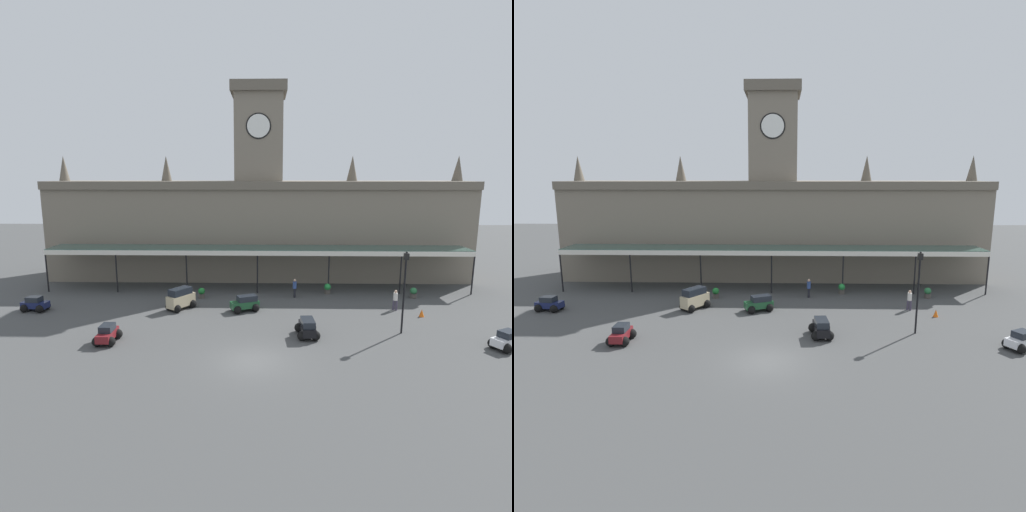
# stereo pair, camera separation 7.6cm
# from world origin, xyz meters

# --- Properties ---
(ground_plane) EXTENTS (140.00, 140.00, 0.00)m
(ground_plane) POSITION_xyz_m (0.00, 0.00, 0.00)
(ground_plane) COLOR #444545
(station_building) EXTENTS (43.14, 6.92, 19.70)m
(station_building) POSITION_xyz_m (0.00, 21.45, 5.85)
(station_building) COLOR slate
(station_building) RESTS_ON ground
(entrance_canopy) EXTENTS (39.46, 3.26, 4.08)m
(entrance_canopy) POSITION_xyz_m (-0.00, 15.77, 3.93)
(entrance_canopy) COLOR #38564C
(entrance_canopy) RESTS_ON ground
(car_beige_van) EXTENTS (2.41, 2.57, 1.77)m
(car_beige_van) POSITION_xyz_m (-6.16, 9.64, 0.81)
(car_beige_van) COLOR tan
(car_beige_van) RESTS_ON ground
(car_white_sedan) EXTENTS (2.24, 2.04, 1.19)m
(car_white_sedan) POSITION_xyz_m (15.97, 2.17, 0.50)
(car_white_sedan) COLOR silver
(car_white_sedan) RESTS_ON ground
(car_navy_sedan) EXTENTS (2.13, 1.65, 1.19)m
(car_navy_sedan) POSITION_xyz_m (-17.82, 8.89, 0.50)
(car_navy_sedan) COLOR #19214C
(car_navy_sedan) RESTS_ON ground
(car_maroon_sedan) EXTENTS (1.53, 2.05, 1.19)m
(car_maroon_sedan) POSITION_xyz_m (-9.57, 2.62, 0.50)
(car_maroon_sedan) COLOR maroon
(car_maroon_sedan) RESTS_ON ground
(car_black_estate) EXTENTS (1.63, 2.30, 1.27)m
(car_black_estate) POSITION_xyz_m (3.59, 3.95, 0.56)
(car_black_estate) COLOR black
(car_black_estate) RESTS_ON ground
(car_green_estate) EXTENTS (2.42, 2.08, 1.27)m
(car_green_estate) POSITION_xyz_m (-0.88, 9.25, 0.56)
(car_green_estate) COLOR #1E512D
(car_green_estate) RESTS_ON ground
(pedestrian_near_entrance) EXTENTS (0.34, 0.39, 1.67)m
(pedestrian_near_entrance) POSITION_xyz_m (3.36, 13.24, 0.91)
(pedestrian_near_entrance) COLOR black
(pedestrian_near_entrance) RESTS_ON ground
(pedestrian_beside_cars) EXTENTS (0.36, 0.34, 1.67)m
(pedestrian_beside_cars) POSITION_xyz_m (11.27, 9.78, 0.91)
(pedestrian_beside_cars) COLOR #3F384C
(pedestrian_beside_cars) RESTS_ON ground
(victorian_lamppost) EXTENTS (0.30, 0.30, 5.76)m
(victorian_lamppost) POSITION_xyz_m (10.18, 4.69, 3.52)
(victorian_lamppost) COLOR black
(victorian_lamppost) RESTS_ON ground
(traffic_cone) EXTENTS (0.40, 0.40, 0.57)m
(traffic_cone) POSITION_xyz_m (12.86, 8.20, 0.28)
(traffic_cone) COLOR orange
(traffic_cone) RESTS_ON ground
(planter_near_kerb) EXTENTS (0.60, 0.60, 0.96)m
(planter_near_kerb) POSITION_xyz_m (6.47, 14.41, 0.49)
(planter_near_kerb) COLOR #47423D
(planter_near_kerb) RESTS_ON ground
(planter_by_canopy) EXTENTS (0.60, 0.60, 0.96)m
(planter_by_canopy) POSITION_xyz_m (-4.93, 12.72, 0.49)
(planter_by_canopy) COLOR #47423D
(planter_by_canopy) RESTS_ON ground
(planter_forecourt_centre) EXTENTS (0.60, 0.60, 0.96)m
(planter_forecourt_centre) POSITION_xyz_m (13.93, 13.22, 0.49)
(planter_forecourt_centre) COLOR #47423D
(planter_forecourt_centre) RESTS_ON ground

